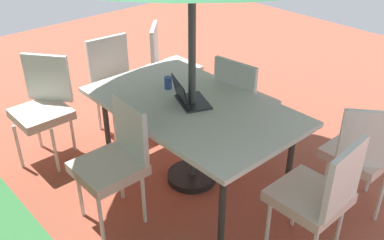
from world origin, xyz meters
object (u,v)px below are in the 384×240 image
chair_east (117,82)px  chair_north (115,159)px  dining_table (192,109)px  laptop (188,98)px  chair_south (243,100)px  chair_northeast (43,105)px  chair_southeast (169,64)px  cup (168,83)px  chair_west (318,194)px  chair_southwest (362,152)px

chair_east → chair_north: same height
dining_table → laptop: bearing=40.6°
chair_south → chair_north: bearing=83.0°
chair_northeast → chair_southeast: same height
laptop → cup: (0.33, -0.06, 0.01)m
chair_west → laptop: (1.23, 0.05, 0.26)m
chair_west → chair_southeast: 2.48m
chair_southeast → cup: 1.09m
chair_southeast → chair_south: 1.15m
dining_table → chair_south: 0.69m
chair_northeast → chair_southwest: bearing=-5.3°
chair_west → chair_southwest: same height
dining_table → laptop: 0.10m
chair_south → laptop: size_ratio=2.51×
chair_north → chair_west: bearing=37.3°
chair_west → cup: bearing=-94.4°
chair_northeast → chair_north: bearing=-36.6°
laptop → chair_southwest: bearing=-125.6°
chair_north → laptop: 0.77m
chair_west → chair_southwest: (0.06, -0.67, 0.00)m
chair_southwest → chair_southeast: 2.32m
dining_table → chair_north: (0.03, 0.74, -0.16)m
cup → laptop: bearing=170.0°
chair_southwest → laptop: (1.17, 0.72, 0.26)m
chair_east → chair_north: (-1.13, 0.76, 0.00)m
dining_table → chair_south: (0.03, -0.67, -0.16)m
chair_northeast → chair_southeast: (-0.02, -1.46, 0.00)m
cup → dining_table: bearing=173.6°
chair_south → laptop: chair_south is taller
chair_southwest → laptop: size_ratio=2.51×
dining_table → laptop: size_ratio=4.56×
chair_east → chair_southwest: bearing=-67.8°
chair_south → laptop: 0.73m
chair_southwest → chair_southeast: bearing=-39.5°
chair_west → chair_southeast: same height
dining_table → chair_southeast: (1.17, -0.71, -0.16)m
cup → chair_southwest: bearing=-156.0°
chair_west → laptop: bearing=-91.8°
chair_south → cup: (0.32, 0.63, 0.26)m
dining_table → chair_southeast: size_ratio=1.81×
chair_northeast → laptop: size_ratio=2.51×
chair_north → chair_southeast: (1.14, -1.45, 0.00)m
laptop → chair_east: bearing=20.5°
chair_southwest → chair_east: same height
chair_northeast → chair_southeast: size_ratio=1.00×
chair_southeast → cup: chair_southeast is taller
chair_east → chair_south: 1.31m
chair_northeast → chair_south: size_ratio=1.00×
chair_southeast → chair_northeast: bearing=132.8°
dining_table → chair_west: 1.22m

